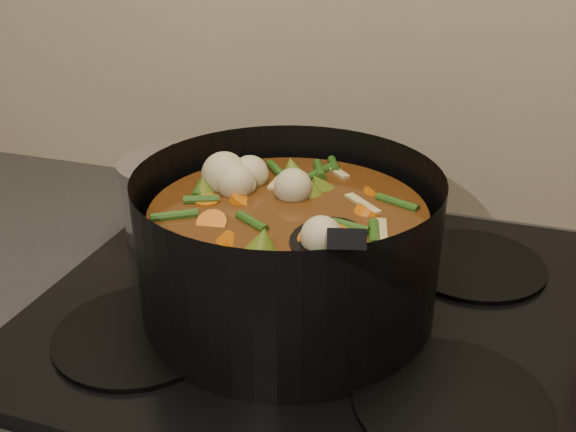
% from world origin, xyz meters
% --- Properties ---
extents(stovetop, '(0.62, 0.54, 0.03)m').
position_xyz_m(stovetop, '(0.00, 1.93, 0.92)').
color(stovetop, black).
rests_on(stovetop, counter).
extents(stockpot, '(0.34, 0.43, 0.24)m').
position_xyz_m(stockpot, '(-0.03, 1.90, 1.00)').
color(stockpot, black).
rests_on(stockpot, stovetop).
extents(saucepan, '(0.16, 0.16, 0.13)m').
position_xyz_m(saucepan, '(-0.23, 2.03, 0.98)').
color(saucepan, silver).
rests_on(saucepan, stovetop).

